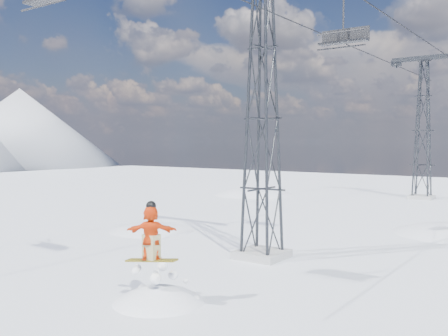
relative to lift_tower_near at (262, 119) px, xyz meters
The scene contains 5 objects.
ground 9.72m from the lift_tower_near, 95.71° to the right, with size 120.00×120.00×0.00m, color white.
lift_tower_near is the anchor object (origin of this frame).
lift_tower_far 25.00m from the lift_tower_near, 90.00° to the left, with size 5.20×1.80×11.43m.
haul_cables 12.70m from the lift_tower_near, 90.00° to the left, with size 4.46×51.00×0.06m.
lift_chair_mid 4.87m from the lift_tower_near, 51.11° to the left, with size 2.02×0.58×2.50m.
Camera 1 is at (10.83, -8.80, 4.59)m, focal length 40.00 mm.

